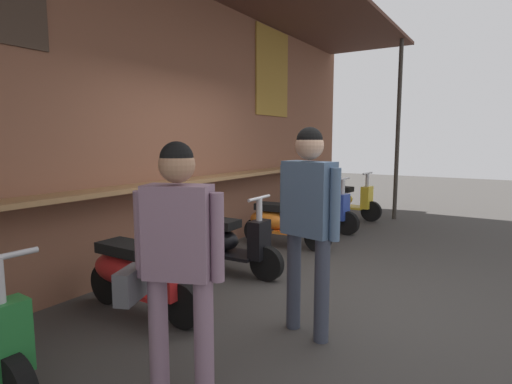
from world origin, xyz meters
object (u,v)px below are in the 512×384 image
at_px(scooter_orange, 281,221).
at_px(scooter_yellow, 344,199).
at_px(scooter_red, 136,272).
at_px(shopper_with_handbag, 176,249).
at_px(scooter_blue, 317,209).
at_px(scooter_black, 225,241).
at_px(shopper_passing, 309,209).

bearing_deg(scooter_orange, scooter_yellow, 85.57).
relative_size(scooter_red, shopper_with_handbag, 0.88).
bearing_deg(scooter_blue, scooter_red, -85.58).
height_order(scooter_red, scooter_black, same).
bearing_deg(scooter_yellow, shopper_passing, -69.83).
distance_m(scooter_blue, shopper_with_handbag, 5.09).
bearing_deg(scooter_black, scooter_yellow, 88.05).
height_order(scooter_orange, shopper_passing, shopper_passing).
distance_m(scooter_black, scooter_orange, 1.44).
relative_size(scooter_red, scooter_black, 1.00).
height_order(scooter_red, scooter_blue, same).
bearing_deg(scooter_yellow, scooter_black, -86.62).
relative_size(scooter_orange, shopper_with_handbag, 0.88).
distance_m(scooter_red, scooter_black, 1.38).
xyz_separation_m(scooter_orange, scooter_blue, (1.32, 0.00, 0.00)).
relative_size(scooter_red, scooter_yellow, 1.00).
bearing_deg(shopper_passing, scooter_black, -109.10).
bearing_deg(scooter_blue, scooter_black, -85.58).
relative_size(scooter_red, scooter_orange, 1.00).
distance_m(shopper_with_handbag, shopper_passing, 1.26).
distance_m(scooter_blue, scooter_yellow, 1.36).
bearing_deg(scooter_orange, scooter_blue, 85.57).
xyz_separation_m(scooter_red, scooter_orange, (2.82, -0.00, 0.00)).
relative_size(scooter_orange, scooter_yellow, 1.00).
bearing_deg(scooter_black, shopper_passing, -33.26).
distance_m(scooter_orange, shopper_with_handbag, 3.83).
xyz_separation_m(scooter_yellow, shopper_passing, (-5.05, -1.52, 0.67)).
distance_m(scooter_orange, scooter_yellow, 2.68).
xyz_separation_m(scooter_red, shopper_passing, (0.45, -1.52, 0.67)).
bearing_deg(scooter_yellow, scooter_orange, -86.62).
bearing_deg(shopper_passing, scooter_red, -61.35).
height_order(scooter_red, shopper_with_handbag, shopper_with_handbag).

